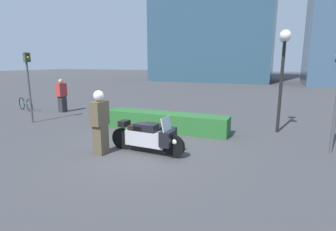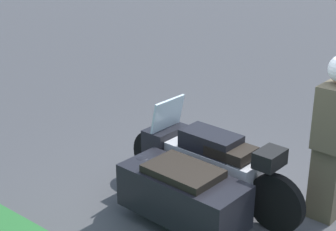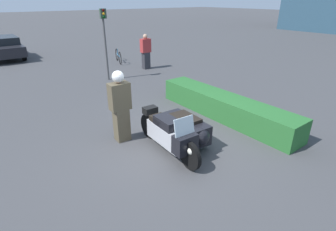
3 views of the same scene
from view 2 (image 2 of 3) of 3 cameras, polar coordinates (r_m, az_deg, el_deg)
ground_plane at (r=6.03m, az=5.07°, el=-11.15°), size 160.00×160.00×0.00m
police_motorcycle at (r=5.86m, az=2.33°, el=-6.78°), size 2.46×1.29×1.16m
officer_rider at (r=5.86m, az=17.92°, el=-2.07°), size 0.34×0.53×1.90m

